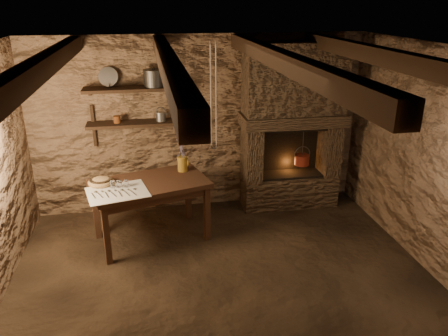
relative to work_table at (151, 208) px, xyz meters
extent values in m
plane|color=black|center=(0.73, -1.11, -0.42)|extent=(4.50, 4.50, 0.00)
cube|color=brown|center=(0.73, 0.89, 0.78)|extent=(4.50, 0.04, 2.40)
cube|color=brown|center=(0.73, -3.11, 0.78)|extent=(4.50, 0.04, 2.40)
cube|color=brown|center=(2.98, -1.11, 0.78)|extent=(0.04, 4.00, 2.40)
cube|color=black|center=(0.73, -1.11, 1.98)|extent=(4.50, 4.00, 0.04)
cube|color=black|center=(-0.77, -1.11, 1.89)|extent=(0.14, 3.95, 0.16)
cube|color=black|center=(0.23, -1.11, 1.89)|extent=(0.14, 3.95, 0.16)
cube|color=black|center=(1.23, -1.11, 1.89)|extent=(0.14, 3.95, 0.16)
cube|color=black|center=(2.23, -1.11, 1.89)|extent=(0.14, 3.95, 0.16)
cube|color=black|center=(-0.12, 0.73, 0.88)|extent=(1.25, 0.30, 0.04)
cube|color=black|center=(-0.12, 0.73, 1.33)|extent=(1.25, 0.30, 0.04)
cube|color=#39291C|center=(1.98, 0.65, -0.19)|extent=(1.35, 0.45, 0.45)
cube|color=#39291C|center=(1.42, 0.65, 0.41)|extent=(0.23, 0.45, 0.75)
cube|color=#39291C|center=(2.54, 0.65, 0.41)|extent=(0.23, 0.45, 0.75)
cube|color=#39291C|center=(1.98, 0.62, 0.86)|extent=(1.43, 0.51, 0.16)
cube|color=#39291C|center=(1.98, 0.65, 1.41)|extent=(1.35, 0.45, 0.94)
cube|color=black|center=(1.98, 0.85, 0.41)|extent=(0.90, 0.06, 0.75)
cube|color=#361E12|center=(0.00, 0.00, 0.33)|extent=(1.51, 1.11, 0.06)
cube|color=#361E12|center=(0.00, 0.00, 0.24)|extent=(1.37, 0.96, 0.10)
cube|color=beige|center=(-0.36, -0.25, 0.36)|extent=(0.76, 0.66, 0.01)
cylinder|color=olive|center=(0.43, 0.28, 0.45)|extent=(0.13, 0.13, 0.19)
torus|color=olive|center=(0.49, 0.28, 0.47)|extent=(0.02, 0.11, 0.11)
ellipsoid|color=olive|center=(-0.56, 0.01, 0.39)|extent=(0.34, 0.34, 0.11)
cylinder|color=#2F2D2A|center=(0.14, 0.73, 1.45)|extent=(0.33, 0.33, 0.19)
cylinder|color=gray|center=(-0.42, 0.83, 1.48)|extent=(0.26, 0.14, 0.24)
cylinder|color=#532710|center=(-0.36, 0.73, 0.95)|extent=(0.12, 0.12, 0.09)
cylinder|color=maroon|center=(2.13, 0.61, 0.28)|extent=(0.24, 0.24, 0.14)
torus|color=#2F2D2A|center=(2.13, 0.61, 0.36)|extent=(0.23, 0.01, 0.23)
cylinder|color=#2F2D2A|center=(2.13, 0.61, 0.52)|extent=(0.01, 0.01, 0.44)
camera|label=1|loc=(0.03, -4.87, 2.41)|focal=35.00mm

